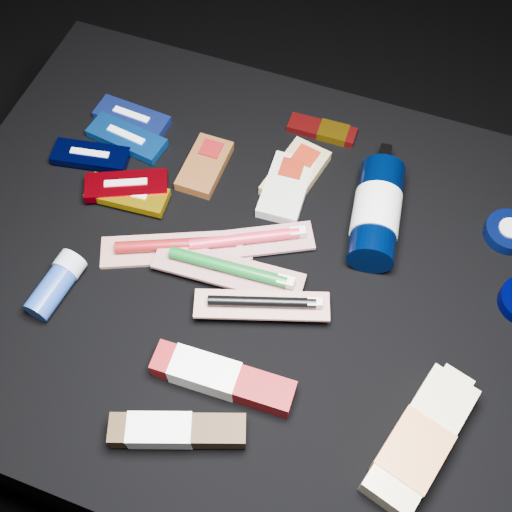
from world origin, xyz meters
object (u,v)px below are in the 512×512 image
(deodorant_stick, at_px, (56,284))
(toothpaste_carton_red, at_px, (217,377))
(lotion_bottle, at_px, (377,212))
(bodywash_bottle, at_px, (419,442))

(deodorant_stick, bearing_deg, toothpaste_carton_red, -4.01)
(lotion_bottle, xyz_separation_m, toothpaste_carton_red, (-0.13, -0.32, -0.02))
(bodywash_bottle, bearing_deg, deodorant_stick, -168.56)
(lotion_bottle, height_order, bodywash_bottle, lotion_bottle)
(lotion_bottle, bearing_deg, bodywash_bottle, -73.74)
(lotion_bottle, distance_m, bodywash_bottle, 0.34)
(bodywash_bottle, bearing_deg, lotion_bottle, 130.01)
(deodorant_stick, bearing_deg, bodywash_bottle, 1.84)
(bodywash_bottle, height_order, toothpaste_carton_red, bodywash_bottle)
(deodorant_stick, height_order, toothpaste_carton_red, deodorant_stick)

